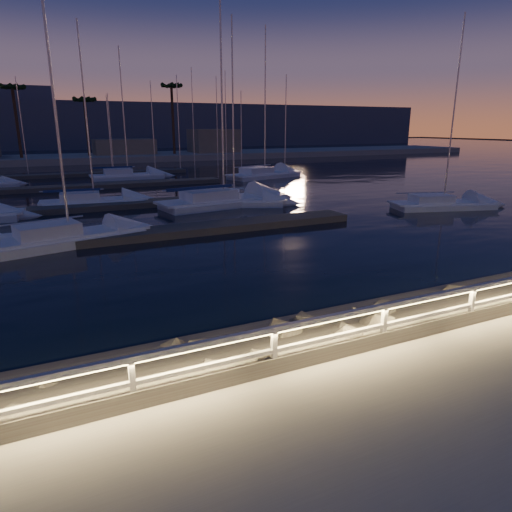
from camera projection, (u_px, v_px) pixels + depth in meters
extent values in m
plane|color=#9A968B|center=(349.00, 352.00, 10.76)|extent=(400.00, 400.00, 0.00)
cube|color=#9A968B|center=(429.00, 414.00, 8.62)|extent=(240.00, 5.00, 0.20)
cube|color=#6A665B|center=(314.00, 338.00, 12.14)|extent=(240.00, 3.45, 1.29)
plane|color=black|center=(74.00, 159.00, 80.38)|extent=(320.00, 320.00, 0.00)
plane|color=black|center=(346.00, 397.00, 11.09)|extent=(400.00, 400.00, 0.00)
cube|color=silver|center=(133.00, 383.00, 8.56)|extent=(0.11, 0.11, 1.00)
cube|color=silver|center=(274.00, 350.00, 9.80)|extent=(0.11, 0.11, 1.00)
cube|color=silver|center=(384.00, 325.00, 11.03)|extent=(0.11, 0.11, 1.00)
cube|color=silver|center=(471.00, 305.00, 12.27)|extent=(0.11, 0.11, 1.00)
cube|color=silver|center=(351.00, 313.00, 10.48)|extent=(44.00, 0.12, 0.12)
cube|color=silver|center=(350.00, 333.00, 10.62)|extent=(44.00, 0.09, 0.09)
cube|color=#E2C565|center=(352.00, 317.00, 10.49)|extent=(44.00, 0.04, 0.03)
sphere|color=#6A665B|center=(3.00, 420.00, 8.34)|extent=(0.98, 0.98, 0.98)
sphere|color=#6A665B|center=(287.00, 342.00, 11.75)|extent=(0.89, 0.89, 0.89)
sphere|color=#6A665B|center=(314.00, 324.00, 13.28)|extent=(1.02, 1.02, 1.02)
sphere|color=#6A665B|center=(198.00, 357.00, 11.16)|extent=(1.10, 1.10, 1.10)
cube|color=#5F574F|center=(170.00, 232.00, 24.76)|extent=(22.00, 2.00, 0.40)
cube|color=#5F574F|center=(134.00, 204.00, 33.44)|extent=(22.00, 2.00, 0.40)
cube|color=#5F574F|center=(109.00, 185.00, 43.86)|extent=(22.00, 2.00, 0.40)
cube|color=#5F574F|center=(94.00, 174.00, 54.28)|extent=(22.00, 2.00, 0.40)
cube|color=#9A968B|center=(77.00, 159.00, 75.06)|extent=(160.00, 14.00, 1.20)
cube|color=#7C6E5E|center=(124.00, 149.00, 78.81)|extent=(10.00, 6.00, 3.00)
cube|color=#7C6E5E|center=(213.00, 143.00, 84.33)|extent=(8.00, 7.00, 4.60)
cylinder|color=#483421|center=(17.00, 122.00, 68.41)|extent=(0.44, 0.44, 10.50)
cylinder|color=#483421|center=(87.00, 127.00, 73.61)|extent=(0.44, 0.44, 9.00)
cylinder|color=#483421|center=(173.00, 119.00, 78.17)|extent=(0.44, 0.44, 11.50)
cube|color=#3D455F|center=(57.00, 130.00, 122.52)|extent=(220.00, 30.00, 14.00)
cube|color=white|center=(234.00, 203.00, 34.03)|extent=(7.47, 5.09, 0.51)
cube|color=white|center=(234.00, 199.00, 33.94)|extent=(7.87, 5.01, 0.14)
cube|color=white|center=(221.00, 195.00, 33.83)|extent=(3.26, 2.76, 0.61)
cylinder|color=silver|center=(233.00, 111.00, 32.21)|extent=(0.11, 0.11, 12.37)
cylinder|color=silver|center=(214.00, 189.00, 33.69)|extent=(4.09, 1.89, 0.07)
cube|color=white|center=(443.00, 207.00, 32.75)|extent=(7.43, 4.25, 0.47)
cube|color=white|center=(444.00, 202.00, 32.66)|extent=(7.89, 4.08, 0.13)
cube|color=white|center=(431.00, 199.00, 32.44)|extent=(3.13, 2.47, 0.56)
cylinder|color=silver|center=(454.00, 112.00, 30.95)|extent=(0.10, 0.10, 12.24)
cylinder|color=silver|center=(426.00, 193.00, 32.24)|extent=(4.24, 1.32, 0.07)
cube|color=white|center=(70.00, 242.00, 22.86)|extent=(7.55, 4.04, 0.56)
cube|color=white|center=(70.00, 235.00, 22.76)|extent=(8.04, 3.83, 0.15)
cube|color=white|center=(48.00, 231.00, 22.05)|extent=(3.14, 2.41, 0.66)
cylinder|color=silver|center=(54.00, 101.00, 21.01)|extent=(0.12, 0.12, 12.47)
cylinder|color=silver|center=(35.00, 222.00, 21.61)|extent=(4.38, 1.15, 0.08)
cube|color=white|center=(95.00, 204.00, 33.71)|extent=(7.14, 2.94, 0.50)
cube|color=white|center=(94.00, 200.00, 33.63)|extent=(7.68, 2.65, 0.14)
cube|color=white|center=(80.00, 196.00, 33.22)|extent=(2.85, 1.98, 0.59)
cylinder|color=silver|center=(86.00, 113.00, 31.94)|extent=(0.11, 0.11, 12.07)
cylinder|color=silver|center=(72.00, 190.00, 32.93)|extent=(4.33, 0.47, 0.07)
cube|color=white|center=(224.00, 204.00, 33.78)|extent=(9.57, 4.40, 0.62)
cube|color=white|center=(224.00, 199.00, 33.67)|extent=(10.26, 4.05, 0.17)
cube|color=white|center=(208.00, 195.00, 32.88)|extent=(3.89, 2.81, 0.73)
cylinder|color=silver|center=(222.00, 82.00, 31.44)|extent=(0.13, 0.13, 16.01)
cylinder|color=silver|center=(200.00, 188.00, 32.38)|extent=(5.71, 0.94, 0.09)
cube|color=white|center=(128.00, 178.00, 50.87)|extent=(7.63, 2.73, 0.55)
cube|color=white|center=(128.00, 175.00, 50.78)|extent=(8.25, 2.37, 0.15)
cube|color=white|center=(118.00, 172.00, 50.28)|extent=(2.99, 1.97, 0.64)
cylinder|color=silver|center=(123.00, 112.00, 48.94)|extent=(0.12, 0.12, 13.13)
cylinder|color=silver|center=(113.00, 167.00, 49.93)|extent=(4.73, 0.21, 0.08)
cube|color=white|center=(265.00, 177.00, 52.01)|extent=(9.28, 5.27, 0.59)
cube|color=white|center=(265.00, 173.00, 51.91)|extent=(9.86, 5.05, 0.16)
cube|color=white|center=(257.00, 171.00, 51.02)|extent=(3.90, 3.07, 0.70)
cylinder|color=silver|center=(265.00, 101.00, 49.77)|extent=(0.13, 0.13, 15.29)
cylinder|color=silver|center=(253.00, 166.00, 50.48)|extent=(5.31, 1.61, 0.09)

